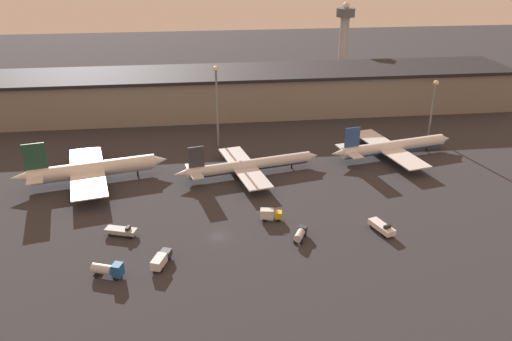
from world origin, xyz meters
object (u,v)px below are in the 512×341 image
airplane_1 (248,166)px  service_vehicle_2 (382,227)px  service_vehicle_1 (270,214)px  service_vehicle_4 (108,269)px  service_vehicle_3 (300,234)px  airplane_2 (392,147)px  airplane_0 (92,170)px  control_tower (344,35)px  service_vehicle_0 (161,260)px  service_vehicle_5 (121,231)px

airplane_1 → service_vehicle_2: airplane_1 is taller
service_vehicle_1 → service_vehicle_4: 41.10m
service_vehicle_1 → service_vehicle_3: service_vehicle_1 is taller
airplane_2 → service_vehicle_4: bearing=-158.5°
airplane_0 → service_vehicle_2: (73.32, -36.80, -2.44)m
airplane_0 → service_vehicle_4: (11.08, -46.84, -1.99)m
service_vehicle_4 → control_tower: (93.01, 154.20, 19.96)m
service_vehicle_4 → service_vehicle_0: bearing=33.7°
service_vehicle_2 → airplane_0: bearing=-136.4°
service_vehicle_2 → service_vehicle_3: size_ratio=1.39×
airplane_0 → service_vehicle_5: (11.77, -30.81, -2.55)m
airplane_1 → service_vehicle_2: bearing=-64.3°
service_vehicle_2 → airplane_1: bearing=-161.8°
service_vehicle_1 → airplane_0: bearing=158.6°
airplane_2 → service_vehicle_0: airplane_2 is taller
airplane_2 → control_tower: size_ratio=1.18×
service_vehicle_5 → control_tower: size_ratio=0.21×
airplane_2 → service_vehicle_5: size_ratio=5.60×
airplane_1 → service_vehicle_4: 57.39m
service_vehicle_0 → service_vehicle_2: (51.65, 7.49, -0.23)m
service_vehicle_0 → service_vehicle_4: service_vehicle_4 is taller
airplane_0 → service_vehicle_3: airplane_0 is taller
airplane_1 → airplane_2: size_ratio=1.02×
service_vehicle_2 → control_tower: 148.81m
service_vehicle_4 → service_vehicle_5: (0.69, 16.03, -0.56)m
airplane_1 → service_vehicle_4: airplane_1 is taller
service_vehicle_1 → service_vehicle_2: (25.66, -8.70, -0.37)m
service_vehicle_4 → control_tower: control_tower is taller
service_vehicle_0 → service_vehicle_5: 16.73m
airplane_1 → airplane_2: bearing=-2.4°
service_vehicle_1 → service_vehicle_4: bearing=-143.7°
airplane_1 → service_vehicle_3: bearing=-89.7°
airplane_1 → service_vehicle_0: size_ratio=6.20×
service_vehicle_2 → service_vehicle_5: (-61.56, 5.99, -0.11)m
service_vehicle_1 → service_vehicle_2: bearing=-9.6°
airplane_2 → control_tower: 102.13m
airplane_2 → control_tower: bearing=71.2°
service_vehicle_2 → service_vehicle_3: (-19.97, -0.84, 0.17)m
airplane_0 → service_vehicle_0: 49.35m
airplane_0 → service_vehicle_0: (21.68, -44.29, -2.21)m
airplane_1 → airplane_2: (47.46, 8.26, 0.32)m
service_vehicle_1 → service_vehicle_4: size_ratio=0.80×
service_vehicle_3 → control_tower: bearing=7.6°
service_vehicle_2 → service_vehicle_4: 63.05m
service_vehicle_3 → service_vehicle_5: size_ratio=0.72×
service_vehicle_5 → control_tower: control_tower is taller
service_vehicle_3 → service_vehicle_4: bearing=129.2°
service_vehicle_0 → airplane_1: bearing=-7.6°
control_tower → service_vehicle_1: bearing=-112.6°
service_vehicle_2 → airplane_2: bearing=136.8°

